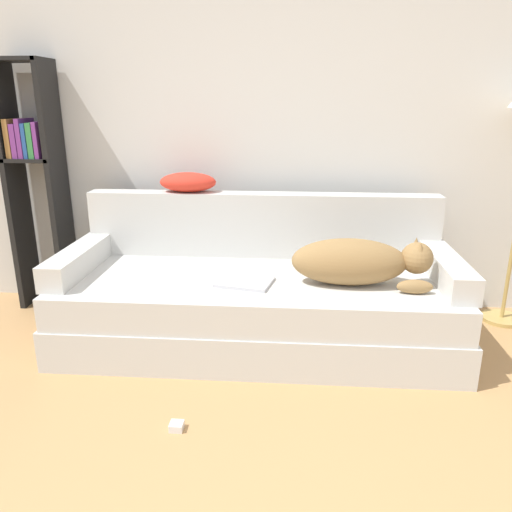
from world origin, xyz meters
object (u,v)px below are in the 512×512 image
(couch, at_px, (257,309))
(throw_pillow, at_px, (188,182))
(laptop, at_px, (245,282))
(bookshelf, at_px, (35,172))
(dog, at_px, (358,262))
(power_adapter, at_px, (177,426))

(couch, relative_size, throw_pillow, 6.27)
(laptop, relative_size, bookshelf, 0.20)
(couch, distance_m, throw_pillow, 0.93)
(dog, relative_size, throw_pillow, 2.10)
(dog, height_order, throw_pillow, throw_pillow)
(laptop, bearing_deg, throw_pillow, 138.96)
(dog, bearing_deg, couch, 170.21)
(throw_pillow, relative_size, power_adapter, 6.13)
(couch, relative_size, dog, 2.98)
(bookshelf, height_order, power_adapter, bookshelf)
(laptop, height_order, bookshelf, bookshelf)
(dog, bearing_deg, throw_pillow, 153.58)
(couch, xyz_separation_m, power_adapter, (-0.29, -0.88, -0.19))
(bookshelf, bearing_deg, power_adapter, -47.79)
(bookshelf, relative_size, power_adapter, 27.82)
(dog, height_order, power_adapter, dog)
(laptop, bearing_deg, bookshelf, 169.09)
(throw_pillow, bearing_deg, laptop, -52.87)
(dog, bearing_deg, power_adapter, -137.32)
(laptop, distance_m, power_adapter, 0.88)
(couch, relative_size, bookshelf, 1.38)
(dog, relative_size, bookshelf, 0.46)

